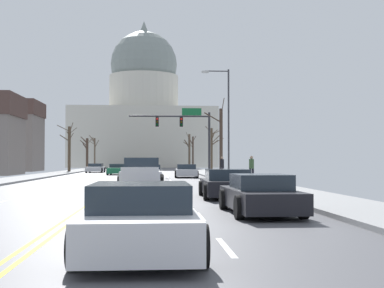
% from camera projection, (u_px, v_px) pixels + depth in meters
% --- Properties ---
extents(ground, '(20.00, 180.00, 0.20)m').
position_uv_depth(ground, '(123.00, 181.00, 38.50)').
color(ground, '#4F4F54').
extents(signal_gantry, '(7.91, 0.41, 6.48)m').
position_uv_depth(signal_gantry, '(186.00, 127.00, 51.37)').
color(signal_gantry, '#28282D').
rests_on(signal_gantry, ground).
extents(street_lamp_right, '(2.25, 0.24, 8.73)m').
position_uv_depth(street_lamp_right, '(225.00, 114.00, 42.48)').
color(street_lamp_right, '#333338').
rests_on(street_lamp_right, ground).
extents(capitol_building, '(31.07, 19.19, 32.53)m').
position_uv_depth(capitol_building, '(144.00, 113.00, 117.28)').
color(capitol_building, beige).
rests_on(capitol_building, ground).
extents(sedan_near_00, '(2.20, 4.64, 1.19)m').
position_uv_depth(sedan_near_00, '(186.00, 171.00, 47.72)').
color(sedan_near_00, silver).
rests_on(sedan_near_00, ground).
extents(sedan_near_01, '(2.07, 4.42, 1.24)m').
position_uv_depth(sedan_near_01, '(145.00, 173.00, 40.03)').
color(sedan_near_01, black).
rests_on(sedan_near_01, ground).
extents(sedan_near_02, '(2.01, 4.43, 1.28)m').
position_uv_depth(sedan_near_02, '(148.00, 175.00, 33.78)').
color(sedan_near_02, silver).
rests_on(sedan_near_02, ground).
extents(pickup_truck_near_03, '(2.26, 5.40, 1.70)m').
position_uv_depth(pickup_truck_near_03, '(141.00, 176.00, 27.78)').
color(pickup_truck_near_03, silver).
rests_on(pickup_truck_near_03, ground).
extents(sedan_near_04, '(2.18, 4.64, 1.20)m').
position_uv_depth(sedan_near_04, '(226.00, 184.00, 22.04)').
color(sedan_near_04, black).
rests_on(sedan_near_04, ground).
extents(sedan_near_05, '(1.99, 4.69, 1.16)m').
position_uv_depth(sedan_near_05, '(260.00, 195.00, 15.47)').
color(sedan_near_05, black).
rests_on(sedan_near_05, ground).
extents(sedan_near_06, '(2.02, 4.44, 1.19)m').
position_uv_depth(sedan_near_06, '(141.00, 220.00, 8.96)').
color(sedan_near_06, silver).
rests_on(sedan_near_06, ground).
extents(sedan_oncoming_00, '(2.14, 4.60, 1.17)m').
position_uv_depth(sedan_oncoming_00, '(118.00, 170.00, 56.82)').
color(sedan_oncoming_00, '#1E7247').
rests_on(sedan_oncoming_00, ground).
extents(sedan_oncoming_01, '(2.20, 4.59, 1.14)m').
position_uv_depth(sedan_oncoming_01, '(96.00, 168.00, 66.40)').
color(sedan_oncoming_01, silver).
rests_on(sedan_oncoming_01, ground).
extents(flank_building_01, '(8.56, 8.36, 9.83)m').
position_uv_depth(flank_building_01, '(9.00, 136.00, 74.31)').
color(flank_building_01, slate).
rests_on(flank_building_01, ground).
extents(bare_tree_00, '(1.24, 1.49, 6.18)m').
position_uv_depth(bare_tree_00, '(189.00, 151.00, 90.20)').
color(bare_tree_00, brown).
rests_on(bare_tree_00, ground).
extents(bare_tree_01, '(2.58, 1.89, 6.31)m').
position_uv_depth(bare_tree_01, '(69.00, 148.00, 67.63)').
color(bare_tree_01, '#4C3D2D').
rests_on(bare_tree_01, ground).
extents(bare_tree_02, '(1.79, 2.56, 7.00)m').
position_uv_depth(bare_tree_02, '(221.00, 140.00, 48.20)').
color(bare_tree_02, '#423328').
rests_on(bare_tree_02, ground).
extents(bare_tree_03, '(2.16, 1.28, 5.72)m').
position_uv_depth(bare_tree_03, '(94.00, 151.00, 89.97)').
color(bare_tree_03, brown).
rests_on(bare_tree_03, ground).
extents(bare_tree_04, '(2.25, 1.99, 5.38)m').
position_uv_depth(bare_tree_04, '(212.00, 148.00, 61.73)').
color(bare_tree_04, '#4C3D2D').
rests_on(bare_tree_04, ground).
extents(bare_tree_05, '(1.87, 1.76, 5.17)m').
position_uv_depth(bare_tree_05, '(87.00, 152.00, 82.88)').
color(bare_tree_05, '#423328').
rests_on(bare_tree_05, ground).
extents(bare_tree_06, '(1.35, 1.51, 5.16)m').
position_uv_depth(bare_tree_06, '(193.00, 152.00, 81.53)').
color(bare_tree_06, '#423328').
rests_on(bare_tree_06, ground).
extents(pedestrian_00, '(0.35, 0.34, 1.72)m').
position_uv_depth(pedestrian_00, '(252.00, 167.00, 36.56)').
color(pedestrian_00, black).
rests_on(pedestrian_00, ground).
extents(pedestrian_01, '(0.35, 0.34, 1.72)m').
position_uv_depth(pedestrian_01, '(222.00, 166.00, 45.41)').
color(pedestrian_01, '#33333D').
rests_on(pedestrian_01, ground).
extents(bicycle_parked, '(0.12, 1.77, 0.85)m').
position_uv_depth(bicycle_parked, '(243.00, 176.00, 36.80)').
color(bicycle_parked, black).
rests_on(bicycle_parked, ground).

